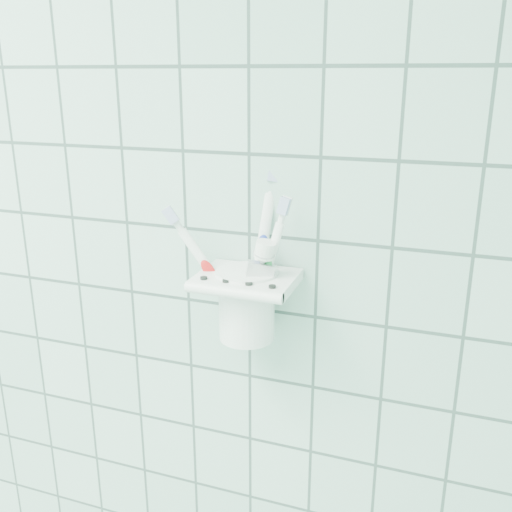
{
  "coord_description": "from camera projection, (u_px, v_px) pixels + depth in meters",
  "views": [
    {
      "loc": [
        0.9,
        0.52,
        1.56
      ],
      "look_at": [
        0.69,
        1.1,
        1.36
      ],
      "focal_mm": 40.0,
      "sensor_mm": 36.0,
      "label": 1
    }
  ],
  "objects": [
    {
      "name": "toothbrush_blue",
      "position": [
        248.0,
        252.0,
        0.7
      ],
      "size": [
        0.03,
        0.07,
        0.22
      ],
      "rotation": [
        -0.29,
        0.16,
        0.31
      ],
      "color": "white",
      "rests_on": "cup"
    },
    {
      "name": "toothbrush_orange",
      "position": [
        248.0,
        267.0,
        0.7
      ],
      "size": [
        0.05,
        0.03,
        0.19
      ],
      "rotation": [
        -0.13,
        0.23,
        -0.07
      ],
      "color": "white",
      "rests_on": "cup"
    },
    {
      "name": "toothpaste_tube",
      "position": [
        247.0,
        279.0,
        0.71
      ],
      "size": [
        0.05,
        0.04,
        0.14
      ],
      "rotation": [
        0.1,
        0.19,
        0.38
      ],
      "color": "silver",
      "rests_on": "cup"
    },
    {
      "name": "toothbrush_pink",
      "position": [
        251.0,
        260.0,
        0.71
      ],
      "size": [
        0.11,
        0.02,
        0.19
      ],
      "rotation": [
        -0.26,
        -0.58,
        0.52
      ],
      "color": "white",
      "rests_on": "cup"
    },
    {
      "name": "cup",
      "position": [
        247.0,
        302.0,
        0.73
      ],
      "size": [
        0.08,
        0.08,
        0.09
      ],
      "color": "white",
      "rests_on": "holder_bracket"
    },
    {
      "name": "holder_bracket",
      "position": [
        247.0,
        281.0,
        0.72
      ],
      "size": [
        0.12,
        0.1,
        0.04
      ],
      "color": "white",
      "rests_on": "wall_back"
    }
  ]
}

